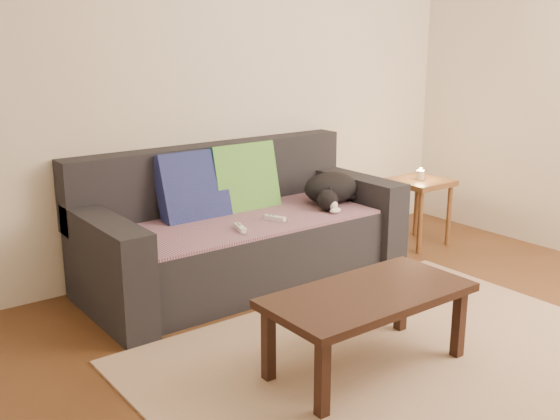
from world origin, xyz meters
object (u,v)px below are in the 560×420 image
(side_table, at_px, (419,191))
(cat, at_px, (331,189))
(wii_remote_b, at_px, (275,218))
(sofa, at_px, (240,235))
(coffee_table, at_px, (368,301))
(wii_remote_a, at_px, (240,228))

(side_table, bearing_deg, cat, 174.98)
(cat, distance_m, wii_remote_b, 0.59)
(sofa, xyz_separation_m, wii_remote_b, (0.11, -0.23, 0.15))
(sofa, bearing_deg, wii_remote_b, -64.45)
(cat, xyz_separation_m, coffee_table, (-0.87, -1.26, -0.19))
(coffee_table, bearing_deg, sofa, 82.35)
(wii_remote_a, xyz_separation_m, coffee_table, (-0.00, -1.11, -0.10))
(wii_remote_a, relative_size, side_table, 0.29)
(coffee_table, bearing_deg, side_table, 34.91)
(wii_remote_a, xyz_separation_m, side_table, (1.70, 0.09, -0.03))
(sofa, distance_m, side_table, 1.54)
(sofa, relative_size, cat, 4.18)
(wii_remote_a, height_order, coffee_table, wii_remote_a)
(side_table, xyz_separation_m, coffee_table, (-1.71, -1.19, -0.07))
(sofa, height_order, cat, sofa)
(side_table, bearing_deg, wii_remote_a, -177.13)
(wii_remote_a, distance_m, coffee_table, 1.11)
(cat, bearing_deg, wii_remote_b, -177.50)
(wii_remote_a, xyz_separation_m, wii_remote_b, (0.29, 0.05, 0.00))
(side_table, height_order, coffee_table, side_table)
(sofa, bearing_deg, cat, -10.10)
(wii_remote_a, height_order, wii_remote_b, same)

